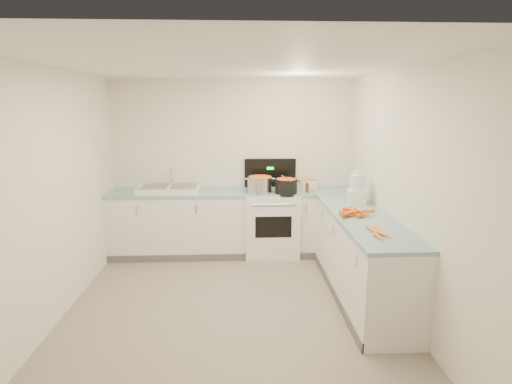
{
  "coord_description": "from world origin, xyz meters",
  "views": [
    {
      "loc": [
        0.08,
        -3.86,
        2.14
      ],
      "look_at": [
        0.3,
        1.1,
        1.05
      ],
      "focal_mm": 28.0,
      "sensor_mm": 36.0,
      "label": 1
    }
  ],
  "objects_px": {
    "steel_pot": "(260,185)",
    "extract_bottle": "(307,188)",
    "sink": "(169,189)",
    "mixing_bowl": "(309,184)",
    "stove": "(271,222)",
    "food_processor": "(357,190)",
    "spice_jar": "(312,191)",
    "black_pot": "(286,187)"
  },
  "relations": [
    {
      "from": "black_pot",
      "to": "spice_jar",
      "type": "height_order",
      "value": "black_pot"
    },
    {
      "from": "sink",
      "to": "stove",
      "type": "bearing_deg",
      "value": -0.62
    },
    {
      "from": "stove",
      "to": "sink",
      "type": "relative_size",
      "value": 1.58
    },
    {
      "from": "steel_pot",
      "to": "extract_bottle",
      "type": "relative_size",
      "value": 2.84
    },
    {
      "from": "sink",
      "to": "black_pot",
      "type": "height_order",
      "value": "sink"
    },
    {
      "from": "stove",
      "to": "extract_bottle",
      "type": "height_order",
      "value": "stove"
    },
    {
      "from": "mixing_bowl",
      "to": "black_pot",
      "type": "bearing_deg",
      "value": -142.54
    },
    {
      "from": "steel_pot",
      "to": "mixing_bowl",
      "type": "height_order",
      "value": "steel_pot"
    },
    {
      "from": "steel_pot",
      "to": "extract_bottle",
      "type": "xyz_separation_m",
      "value": [
        0.66,
        -0.01,
        -0.04
      ]
    },
    {
      "from": "stove",
      "to": "steel_pot",
      "type": "relative_size",
      "value": 4.05
    },
    {
      "from": "sink",
      "to": "extract_bottle",
      "type": "bearing_deg",
      "value": -4.66
    },
    {
      "from": "extract_bottle",
      "to": "steel_pot",
      "type": "bearing_deg",
      "value": 178.75
    },
    {
      "from": "steel_pot",
      "to": "stove",
      "type": "bearing_deg",
      "value": 35.77
    },
    {
      "from": "sink",
      "to": "extract_bottle",
      "type": "xyz_separation_m",
      "value": [
        1.93,
        -0.16,
        0.02
      ]
    },
    {
      "from": "black_pot",
      "to": "food_processor",
      "type": "height_order",
      "value": "food_processor"
    },
    {
      "from": "extract_bottle",
      "to": "food_processor",
      "type": "relative_size",
      "value": 0.3
    },
    {
      "from": "mixing_bowl",
      "to": "food_processor",
      "type": "xyz_separation_m",
      "value": [
        0.43,
        -0.9,
        0.11
      ]
    },
    {
      "from": "mixing_bowl",
      "to": "stove",
      "type": "bearing_deg",
      "value": -168.59
    },
    {
      "from": "mixing_bowl",
      "to": "extract_bottle",
      "type": "distance_m",
      "value": 0.27
    },
    {
      "from": "steel_pot",
      "to": "spice_jar",
      "type": "xyz_separation_m",
      "value": [
        0.72,
        -0.1,
        -0.06
      ]
    },
    {
      "from": "steel_pot",
      "to": "spice_jar",
      "type": "relative_size",
      "value": 4.08
    },
    {
      "from": "food_processor",
      "to": "stove",
      "type": "bearing_deg",
      "value": 141.7
    },
    {
      "from": "food_processor",
      "to": "extract_bottle",
      "type": "bearing_deg",
      "value": 128.4
    },
    {
      "from": "stove",
      "to": "sink",
      "type": "bearing_deg",
      "value": 179.38
    },
    {
      "from": "stove",
      "to": "steel_pot",
      "type": "bearing_deg",
      "value": -144.23
    },
    {
      "from": "sink",
      "to": "mixing_bowl",
      "type": "xyz_separation_m",
      "value": [
        2.01,
        0.1,
        0.03
      ]
    },
    {
      "from": "spice_jar",
      "to": "extract_bottle",
      "type": "bearing_deg",
      "value": 125.14
    },
    {
      "from": "steel_pot",
      "to": "mixing_bowl",
      "type": "distance_m",
      "value": 0.78
    },
    {
      "from": "stove",
      "to": "mixing_bowl",
      "type": "xyz_separation_m",
      "value": [
        0.56,
        0.11,
        0.53
      ]
    },
    {
      "from": "extract_bottle",
      "to": "spice_jar",
      "type": "distance_m",
      "value": 0.1
    },
    {
      "from": "stove",
      "to": "spice_jar",
      "type": "distance_m",
      "value": 0.77
    },
    {
      "from": "sink",
      "to": "mixing_bowl",
      "type": "bearing_deg",
      "value": 2.78
    },
    {
      "from": "mixing_bowl",
      "to": "steel_pot",
      "type": "bearing_deg",
      "value": -161.94
    },
    {
      "from": "sink",
      "to": "spice_jar",
      "type": "relative_size",
      "value": 10.44
    },
    {
      "from": "extract_bottle",
      "to": "sink",
      "type": "bearing_deg",
      "value": 175.34
    },
    {
      "from": "sink",
      "to": "steel_pot",
      "type": "height_order",
      "value": "sink"
    },
    {
      "from": "steel_pot",
      "to": "mixing_bowl",
      "type": "relative_size",
      "value": 1.23
    },
    {
      "from": "stove",
      "to": "black_pot",
      "type": "relative_size",
      "value": 4.44
    },
    {
      "from": "sink",
      "to": "mixing_bowl",
      "type": "height_order",
      "value": "sink"
    },
    {
      "from": "steel_pot",
      "to": "extract_bottle",
      "type": "distance_m",
      "value": 0.66
    },
    {
      "from": "spice_jar",
      "to": "food_processor",
      "type": "height_order",
      "value": "food_processor"
    },
    {
      "from": "mixing_bowl",
      "to": "spice_jar",
      "type": "bearing_deg",
      "value": -93.61
    }
  ]
}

